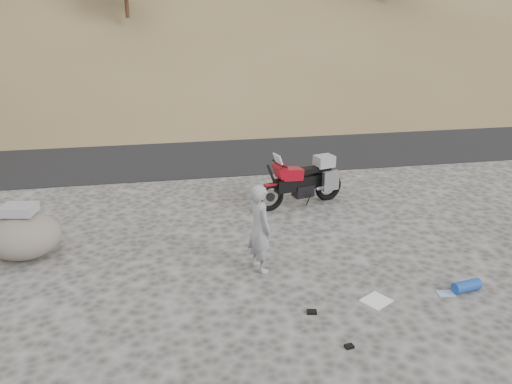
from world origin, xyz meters
TOP-DOWN VIEW (x-y plane):
  - ground at (0.00, 0.00)m, footprint 140.00×140.00m
  - road at (0.00, 9.00)m, footprint 120.00×7.00m
  - motorcycle at (0.51, 3.06)m, footprint 2.35×1.07m
  - man at (-1.22, 0.04)m, footprint 0.61×0.73m
  - boulder at (-5.68, 1.38)m, footprint 1.80×1.68m
  - gear_white_cloth at (0.52, -1.40)m, footprint 0.58×0.56m
  - gear_blue_mat at (2.19, -1.40)m, footprint 0.54×0.28m
  - gear_glove_a at (-0.66, -1.54)m, footprint 0.18×0.14m
  - gear_glove_b at (-0.37, -2.48)m, footprint 0.14×0.12m
  - gear_blue_cloth at (1.80, -1.41)m, footprint 0.31×0.24m

SIDE VIEW (x-z plane):
  - ground at x=0.00m, z-range 0.00..0.00m
  - road at x=0.00m, z-range -0.03..0.03m
  - man at x=-1.22m, z-range -0.85..0.85m
  - gear_blue_cloth at x=1.80m, z-range 0.00..0.01m
  - gear_white_cloth at x=0.52m, z-range 0.00..0.01m
  - gear_glove_b at x=-0.37m, z-range 0.00..0.04m
  - gear_glove_a at x=-0.66m, z-range 0.00..0.05m
  - gear_blue_mat at x=2.19m, z-range 0.00..0.20m
  - boulder at x=-5.68m, z-range -0.07..1.04m
  - motorcycle at x=0.51m, z-range -0.10..1.33m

